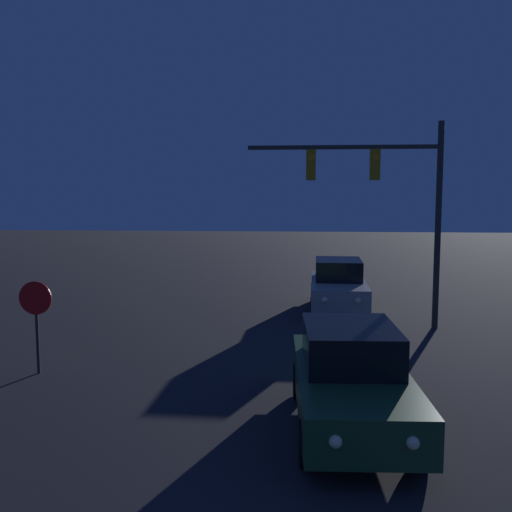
% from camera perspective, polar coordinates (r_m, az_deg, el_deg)
% --- Properties ---
extents(car_near, '(2.05, 4.72, 1.73)m').
position_cam_1_polar(car_near, '(10.10, 9.46, -11.89)').
color(car_near, '#1E4728').
rests_on(car_near, ground_plane).
extents(car_far, '(1.95, 4.68, 1.73)m').
position_cam_1_polar(car_far, '(19.83, 8.22, -2.89)').
color(car_far, '#99999E').
rests_on(car_far, ground_plane).
extents(traffic_signal_mast, '(5.69, 0.30, 6.08)m').
position_cam_1_polar(traffic_signal_mast, '(17.25, 13.01, 6.43)').
color(traffic_signal_mast, '#2D2D2D').
rests_on(traffic_signal_mast, ground_plane).
extents(stop_sign, '(0.74, 0.07, 2.08)m').
position_cam_1_polar(stop_sign, '(13.53, -21.15, -4.99)').
color(stop_sign, '#2D2D2D').
rests_on(stop_sign, ground_plane).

